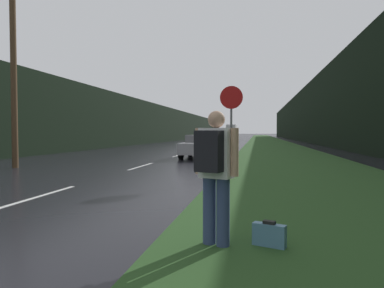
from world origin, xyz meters
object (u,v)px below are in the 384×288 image
(hitchhiker_with_backpack, at_px, (215,169))
(suitcase, at_px, (269,235))
(stop_sign, at_px, (231,120))
(delivery_truck, at_px, (232,131))
(car_passing_near, at_px, (202,146))

(hitchhiker_with_backpack, height_order, suitcase, hitchhiker_with_backpack)
(stop_sign, height_order, delivery_truck, delivery_truck)
(hitchhiker_with_backpack, xyz_separation_m, suitcase, (0.68, 0.09, -0.83))
(suitcase, bearing_deg, stop_sign, 117.78)
(hitchhiker_with_backpack, xyz_separation_m, delivery_truck, (-6.08, 87.29, 0.79))
(suitcase, xyz_separation_m, delivery_truck, (-6.76, 87.20, 1.62))
(hitchhiker_with_backpack, distance_m, suitcase, 1.08)
(car_passing_near, bearing_deg, suitcase, 102.36)
(hitchhiker_with_backpack, relative_size, car_passing_near, 0.41)
(stop_sign, distance_m, delivery_truck, 80.77)
(hitchhiker_with_backpack, height_order, delivery_truck, delivery_truck)
(suitcase, distance_m, car_passing_near, 15.14)
(stop_sign, bearing_deg, car_passing_near, 105.54)
(stop_sign, xyz_separation_m, suitcase, (0.97, -6.63, -1.67))
(car_passing_near, bearing_deg, delivery_truck, -87.22)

